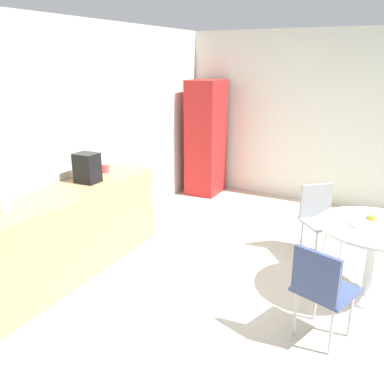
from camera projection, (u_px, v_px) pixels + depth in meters
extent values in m
plane|color=beige|center=(337.00, 311.00, 3.66)|extent=(6.00, 6.00, 0.00)
cube|color=silver|center=(73.00, 140.00, 4.56)|extent=(6.00, 0.10, 2.60)
cube|color=silver|center=(380.00, 123.00, 5.77)|extent=(0.10, 6.00, 2.60)
cube|color=tan|center=(67.00, 233.00, 4.20)|extent=(2.36, 0.60, 0.90)
cube|color=#B21E1E|center=(206.00, 138.00, 6.63)|extent=(0.60, 0.50, 1.85)
cylinder|color=silver|center=(365.00, 296.00, 3.86)|extent=(0.44, 0.44, 0.03)
cylinder|color=silver|center=(370.00, 261.00, 3.75)|extent=(0.08, 0.08, 0.72)
cylinder|color=white|center=(375.00, 227.00, 3.64)|extent=(1.00, 1.00, 0.03)
cylinder|color=silver|center=(341.00, 246.00, 4.45)|extent=(0.02, 0.02, 0.42)
cylinder|color=silver|center=(316.00, 249.00, 4.38)|extent=(0.02, 0.02, 0.42)
cylinder|color=silver|center=(326.00, 234.00, 4.74)|extent=(0.02, 0.02, 0.42)
cylinder|color=silver|center=(301.00, 237.00, 4.67)|extent=(0.02, 0.02, 0.42)
cube|color=gray|center=(323.00, 223.00, 4.49)|extent=(0.59, 0.59, 0.03)
cube|color=gray|center=(316.00, 200.00, 4.60)|extent=(0.28, 0.31, 0.38)
cylinder|color=silver|center=(316.00, 298.00, 3.48)|extent=(0.02, 0.02, 0.42)
cylinder|color=silver|center=(351.00, 314.00, 3.26)|extent=(0.02, 0.02, 0.42)
cylinder|color=silver|center=(295.00, 313.00, 3.27)|extent=(0.02, 0.02, 0.42)
cylinder|color=silver|center=(331.00, 331.00, 3.05)|extent=(0.02, 0.02, 0.42)
cube|color=#384772|center=(326.00, 289.00, 3.19)|extent=(0.53, 0.53, 0.03)
cube|color=#384772|center=(316.00, 275.00, 3.01)|extent=(0.16, 0.37, 0.38)
cylinder|color=silver|center=(367.00, 222.00, 3.61)|extent=(0.27, 0.27, 0.07)
sphere|color=#66B233|center=(370.00, 219.00, 3.59)|extent=(0.07, 0.07, 0.07)
sphere|color=orange|center=(372.00, 219.00, 3.58)|extent=(0.07, 0.07, 0.07)
cylinder|color=white|center=(5.00, 207.00, 3.50)|extent=(0.08, 0.08, 0.09)
torus|color=white|center=(10.00, 205.00, 3.55)|extent=(0.06, 0.01, 0.06)
cylinder|color=#D84C4C|center=(105.00, 168.00, 4.73)|extent=(0.08, 0.08, 0.09)
torus|color=#D84C4C|center=(109.00, 167.00, 4.78)|extent=(0.06, 0.01, 0.06)
cube|color=black|center=(87.00, 168.00, 4.33)|extent=(0.20, 0.24, 0.32)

